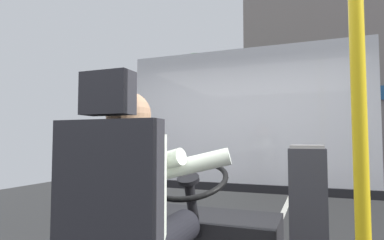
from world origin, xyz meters
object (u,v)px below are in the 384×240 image
Objects in this scene: handrail_pole at (359,90)px; fare_box at (309,225)px; bus_driver at (136,202)px; steering_console at (208,238)px.

fare_box is at bearing 99.52° from handrail_pole.
handrail_pole is at bearing -15.22° from bus_driver.
fare_box is at bearing -23.34° from steering_console.
bus_driver is 0.35× the size of handrail_pole.
steering_console is at bearing 124.63° from handrail_pole.
handrail_pole is (0.93, -1.34, 0.92)m from steering_console.
bus_driver is at bearing -134.74° from fare_box.
handrail_pole reaches higher than fare_box.
handrail_pole reaches higher than steering_console.
bus_driver reaches higher than fare_box.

